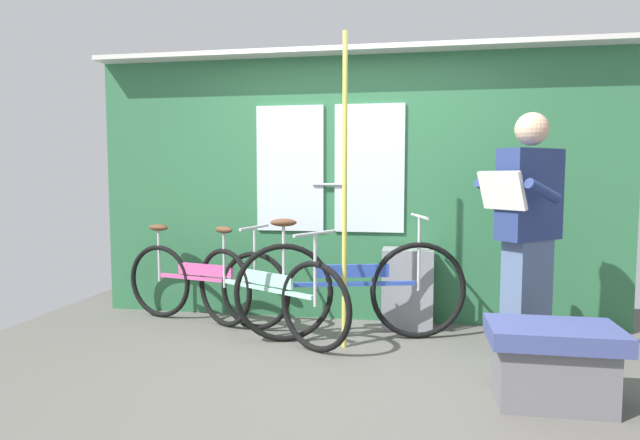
{
  "coord_description": "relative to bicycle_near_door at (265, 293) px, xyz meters",
  "views": [
    {
      "loc": [
        0.52,
        -3.3,
        1.27
      ],
      "look_at": [
        -0.16,
        0.63,
        0.94
      ],
      "focal_mm": 30.1,
      "sensor_mm": 36.0,
      "label": 1
    }
  ],
  "objects": [
    {
      "name": "bench_seat_corner",
      "position": [
        1.9,
        -0.92,
        -0.12
      ],
      "size": [
        0.7,
        0.44,
        0.45
      ],
      "color": "#3D477F",
      "rests_on": "ground_plane"
    },
    {
      "name": "bicycle_near_door",
      "position": [
        0.0,
        0.0,
        0.0
      ],
      "size": [
        1.47,
        0.9,
        0.87
      ],
      "rotation": [
        0.0,
        0.0,
        -0.53
      ],
      "color": "black",
      "rests_on": "ground_plane"
    },
    {
      "name": "bicycle_by_pole",
      "position": [
        -0.63,
        0.32,
        -0.0
      ],
      "size": [
        1.61,
        0.55,
        0.86
      ],
      "rotation": [
        0.0,
        0.0,
        -0.24
      ],
      "color": "black",
      "rests_on": "ground_plane"
    },
    {
      "name": "bicycle_leaning_behind",
      "position": [
        0.67,
        0.06,
        0.05
      ],
      "size": [
        1.76,
        0.59,
        0.97
      ],
      "rotation": [
        0.0,
        0.0,
        0.25
      ],
      "color": "black",
      "rests_on": "ground_plane"
    },
    {
      "name": "passenger_reading_newspaper",
      "position": [
        1.91,
        -0.13,
        0.54
      ],
      "size": [
        0.63,
        0.6,
        1.7
      ],
      "rotation": [
        0.0,
        0.0,
        3.85
      ],
      "color": "slate",
      "rests_on": "ground_plane"
    },
    {
      "name": "trash_bin_by_wall",
      "position": [
        1.09,
        0.47,
        -0.02
      ],
      "size": [
        0.42,
        0.28,
        0.67
      ],
      "primitive_type": "cube",
      "color": "gray",
      "rests_on": "ground_plane"
    },
    {
      "name": "handrail_pole",
      "position": [
        0.64,
        -0.13,
        0.79
      ],
      "size": [
        0.04,
        0.04,
        2.3
      ],
      "primitive_type": "cylinder",
      "color": "#C6C14C",
      "rests_on": "ground_plane"
    },
    {
      "name": "ground_plane",
      "position": [
        0.6,
        -0.7,
        -0.38
      ],
      "size": [
        5.62,
        4.38,
        0.04
      ],
      "primitive_type": "cube",
      "color": "#56544F"
    },
    {
      "name": "train_door_wall",
      "position": [
        0.6,
        0.68,
        0.86
      ],
      "size": [
        4.62,
        0.28,
        2.34
      ],
      "color": "#2D6B42",
      "rests_on": "ground_plane"
    }
  ]
}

